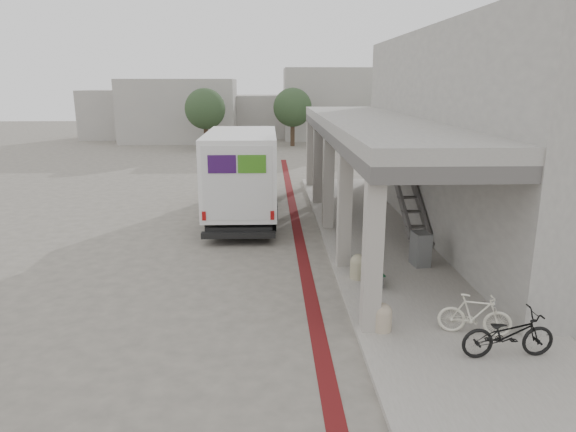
{
  "coord_description": "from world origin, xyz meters",
  "views": [
    {
      "loc": [
        -0.01,
        -13.42,
        5.21
      ],
      "look_at": [
        0.51,
        0.42,
        1.6
      ],
      "focal_mm": 32.0,
      "sensor_mm": 36.0,
      "label": 1
    }
  ],
  "objects_px": {
    "bench": "(368,269)",
    "utility_cabinet": "(421,249)",
    "bicycle_black": "(508,334)",
    "fedex_truck": "(243,171)",
    "bicycle_cream": "(475,315)"
  },
  "relations": [
    {
      "from": "bench",
      "to": "bicycle_black",
      "type": "xyz_separation_m",
      "value": [
        1.9,
        -4.09,
        0.2
      ]
    },
    {
      "from": "bench",
      "to": "utility_cabinet",
      "type": "xyz_separation_m",
      "value": [
        1.7,
        1.01,
        0.21
      ]
    },
    {
      "from": "bench",
      "to": "utility_cabinet",
      "type": "relative_size",
      "value": 1.72
    },
    {
      "from": "bicycle_cream",
      "to": "bicycle_black",
      "type": "bearing_deg",
      "value": -146.05
    },
    {
      "from": "fedex_truck",
      "to": "bicycle_cream",
      "type": "xyz_separation_m",
      "value": [
        5.25,
        -10.41,
        -1.27
      ]
    },
    {
      "from": "fedex_truck",
      "to": "utility_cabinet",
      "type": "xyz_separation_m",
      "value": [
        5.33,
        -6.2,
        -1.23
      ]
    },
    {
      "from": "fedex_truck",
      "to": "bicycle_black",
      "type": "relative_size",
      "value": 4.5
    },
    {
      "from": "bicycle_black",
      "to": "bicycle_cream",
      "type": "height_order",
      "value": "bicycle_black"
    },
    {
      "from": "utility_cabinet",
      "to": "fedex_truck",
      "type": "bearing_deg",
      "value": 123.63
    },
    {
      "from": "fedex_truck",
      "to": "bicycle_black",
      "type": "bearing_deg",
      "value": -63.96
    },
    {
      "from": "fedex_truck",
      "to": "bench",
      "type": "distance_m",
      "value": 8.2
    },
    {
      "from": "bicycle_cream",
      "to": "bench",
      "type": "bearing_deg",
      "value": 43.32
    },
    {
      "from": "bicycle_black",
      "to": "bench",
      "type": "bearing_deg",
      "value": 22.44
    },
    {
      "from": "fedex_truck",
      "to": "bench",
      "type": "xyz_separation_m",
      "value": [
        3.63,
        -7.21,
        -1.44
      ]
    },
    {
      "from": "fedex_truck",
      "to": "bench",
      "type": "height_order",
      "value": "fedex_truck"
    }
  ]
}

